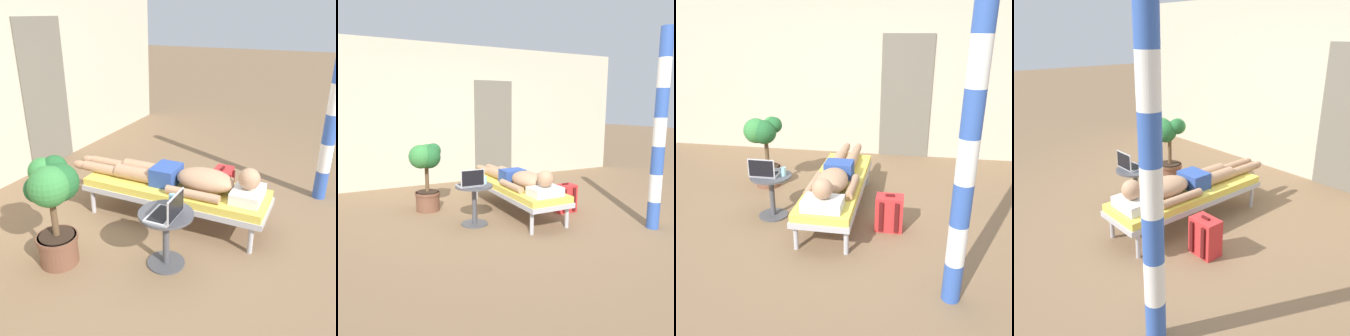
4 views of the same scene
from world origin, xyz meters
TOP-DOWN VIEW (x-y plane):
  - ground_plane at (0.00, 0.00)m, footprint 40.00×40.00m
  - house_wall_back at (0.15, 2.60)m, footprint 7.60×0.20m
  - house_door_panel at (0.86, 2.49)m, footprint 0.84×0.03m
  - lounge_chair at (0.15, 0.17)m, footprint 0.61×1.97m
  - person_reclining at (0.15, 0.08)m, footprint 0.53×2.17m
  - side_table at (-0.59, -0.07)m, footprint 0.48×0.48m
  - laptop at (-0.65, -0.12)m, footprint 0.31×0.24m
  - drink_glass at (-0.44, -0.06)m, footprint 0.06×0.06m
  - backpack at (0.79, -0.14)m, footprint 0.30×0.26m
  - potted_plant at (-0.99, 0.78)m, footprint 0.49×0.48m
  - porch_post at (1.37, -1.21)m, footprint 0.15×0.15m

SIDE VIEW (x-z plane):
  - ground_plane at x=0.00m, z-range 0.00..0.00m
  - backpack at x=0.79m, z-range -0.02..0.41m
  - lounge_chair at x=0.15m, z-range 0.14..0.56m
  - side_table at x=-0.59m, z-range 0.09..0.62m
  - person_reclining at x=0.15m, z-range 0.36..0.68m
  - drink_glass at x=-0.44m, z-range 0.52..0.62m
  - laptop at x=-0.65m, z-range 0.47..0.69m
  - potted_plant at x=-0.99m, z-range 0.15..1.14m
  - house_door_panel at x=0.86m, z-range 0.00..2.04m
  - porch_post at x=1.37m, z-range 0.00..2.42m
  - house_wall_back at x=0.15m, z-range 0.00..2.70m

